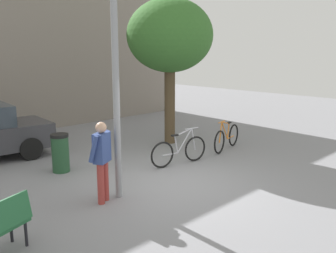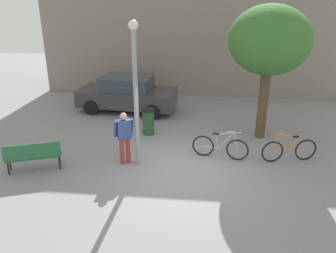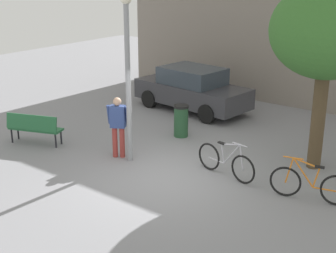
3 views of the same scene
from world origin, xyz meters
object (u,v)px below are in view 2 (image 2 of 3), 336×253
(park_bench, at_px, (33,154))
(trash_bin, at_px, (148,122))
(bicycle_orange, at_px, (289,150))
(bicycle_silver, at_px, (220,147))
(lamppost, at_px, (135,85))
(plaza_tree, at_px, (270,41))
(person_by_lamppost, at_px, (124,135))
(parked_car_charcoal, at_px, (127,94))

(park_bench, bearing_deg, trash_bin, 46.56)
(bicycle_orange, xyz_separation_m, bicycle_silver, (-2.14, -0.01, 0.00))
(lamppost, distance_m, plaza_tree, 4.89)
(park_bench, height_order, plaza_tree, plaza_tree)
(bicycle_silver, distance_m, trash_bin, 3.10)
(lamppost, bearing_deg, person_by_lamppost, -179.58)
(bicycle_orange, relative_size, parked_car_charcoal, 0.41)
(lamppost, height_order, person_by_lamppost, lamppost)
(person_by_lamppost, bearing_deg, parked_car_charcoal, 101.07)
(plaza_tree, height_order, parked_car_charcoal, plaza_tree)
(lamppost, relative_size, park_bench, 2.60)
(person_by_lamppost, xyz_separation_m, park_bench, (-2.60, -0.77, -0.42))
(person_by_lamppost, distance_m, bicycle_silver, 3.09)
(person_by_lamppost, xyz_separation_m, bicycle_silver, (2.96, 0.65, -0.58))
(plaza_tree, bearing_deg, bicycle_silver, -128.85)
(lamppost, relative_size, plaza_tree, 0.93)
(person_by_lamppost, height_order, park_bench, person_by_lamppost)
(person_by_lamppost, relative_size, bicycle_orange, 0.94)
(bicycle_silver, height_order, trash_bin, trash_bin)
(plaza_tree, distance_m, parked_car_charcoal, 6.49)
(lamppost, distance_m, park_bench, 3.67)
(park_bench, height_order, bicycle_orange, bicycle_orange)
(bicycle_orange, height_order, parked_car_charcoal, parked_car_charcoal)
(lamppost, bearing_deg, park_bench, -165.56)
(park_bench, bearing_deg, bicycle_silver, 14.38)
(plaza_tree, xyz_separation_m, trash_bin, (-4.10, -0.17, -2.96))
(lamppost, height_order, bicycle_silver, lamppost)
(parked_car_charcoal, bearing_deg, person_by_lamppost, -78.93)
(park_bench, height_order, trash_bin, trash_bin)
(bicycle_orange, relative_size, trash_bin, 1.80)
(park_bench, relative_size, plaza_tree, 0.36)
(bicycle_orange, xyz_separation_m, trash_bin, (-4.73, 1.70, 0.11))
(park_bench, height_order, bicycle_silver, bicycle_silver)
(parked_car_charcoal, bearing_deg, park_bench, -106.28)
(lamppost, distance_m, bicycle_silver, 3.40)
(trash_bin, bearing_deg, bicycle_silver, -33.49)
(person_by_lamppost, bearing_deg, bicycle_orange, 7.43)
(plaza_tree, xyz_separation_m, bicycle_silver, (-1.52, -1.88, -3.07))
(lamppost, bearing_deg, bicycle_orange, 8.02)
(park_bench, xyz_separation_m, bicycle_orange, (7.69, 1.43, -0.16))
(bicycle_orange, distance_m, bicycle_silver, 2.14)
(trash_bin, bearing_deg, person_by_lamppost, -98.91)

